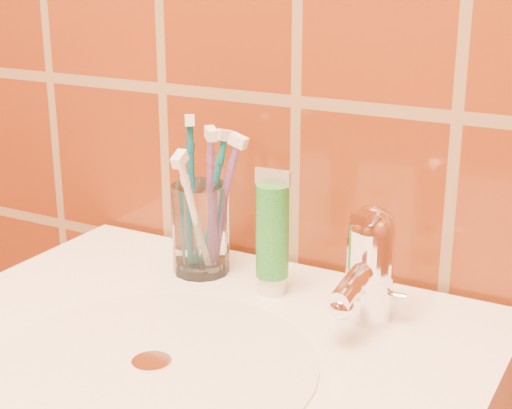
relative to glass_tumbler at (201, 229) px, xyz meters
The scene contains 8 objects.
glass_tumbler is the anchor object (origin of this frame).
toothpaste_tube 0.10m from the glass_tumbler, ahead, with size 0.04×0.04×0.14m.
faucet 0.21m from the glass_tumbler, ahead, with size 0.05×0.11×0.12m.
toothbrush_0 0.04m from the glass_tumbler, 82.87° to the left, with size 0.04×0.06×0.17m, color #0D6F74, non-canonical shape.
toothbrush_1 0.04m from the glass_tumbler, 16.99° to the left, with size 0.07×0.03×0.17m, color #6D418C, non-canonical shape.
toothbrush_2 0.04m from the glass_tumbler, ahead, with size 0.04×0.04×0.18m, color #73428D, non-canonical shape.
toothbrush_3 0.04m from the glass_tumbler, 68.31° to the right, with size 0.03×0.08×0.16m, color white, non-canonical shape.
toothbrush_4 0.04m from the glass_tumbler, 160.74° to the left, with size 0.04×0.04×0.19m, color #0B5361, non-canonical shape.
Camera 1 is at (0.38, 0.41, 1.21)m, focal length 55.00 mm.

